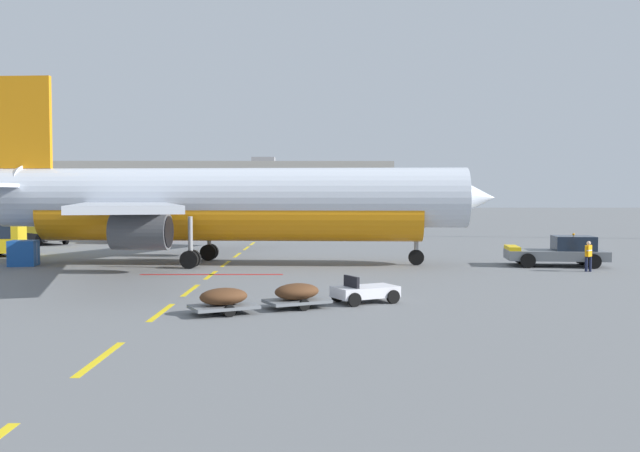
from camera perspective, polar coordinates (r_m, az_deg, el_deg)
name	(u,v)px	position (r m, az deg, el deg)	size (l,w,h in m)	color
ground	(511,249)	(58.49, 15.67, -1.88)	(400.00, 400.00, 0.00)	slate
apron_paint_markings	(242,252)	(54.04, -6.58, -2.16)	(8.00, 95.36, 0.01)	yellow
airliner_foreground	(222,203)	(44.34, -8.22, 1.92)	(34.80, 34.56, 12.20)	silver
pushback_tug	(559,252)	(45.34, 19.39, -2.05)	(6.32, 3.80, 2.08)	slate
airliner_mid_left	(37,198)	(106.36, -22.59, 2.17)	(34.58, 32.86, 12.63)	silver
fuel_service_truck	(128,225)	(68.31, -15.77, 0.12)	(4.11, 7.38, 3.14)	black
ground_power_truck	(43,226)	(67.32, -22.17, -0.01)	(6.59, 6.70, 3.14)	black
baggage_train	(298,295)	(26.85, -1.88, -5.78)	(8.36, 5.13, 1.14)	silver
ground_crew_worker	(588,254)	(42.57, 21.54, -2.20)	(0.57, 0.54, 1.78)	#191E38
uld_cargo_container	(24,253)	(46.84, -23.56, -2.10)	(1.80, 1.77, 1.60)	#194C9E
terminal_satellite	(210,188)	(182.76, -9.19, 3.16)	(94.74, 25.67, 14.62)	#9E998E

